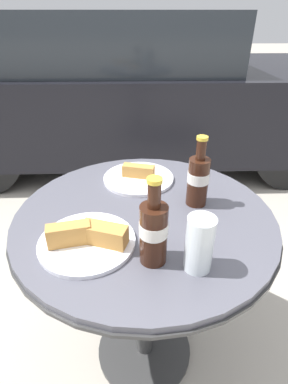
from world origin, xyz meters
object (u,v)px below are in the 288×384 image
(lunch_plate_far, at_px, (88,239))
(bistro_table, at_px, (144,247))
(cola_bottle_right, at_px, (154,231))
(drinking_glass, at_px, (199,246))
(parked_car, at_px, (134,91))
(lunch_plate_near, at_px, (139,177))
(cola_bottle_left, at_px, (198,179))

(lunch_plate_far, bearing_deg, bistro_table, 43.18)
(cola_bottle_right, bearing_deg, drinking_glass, -15.65)
(lunch_plate_far, bearing_deg, cola_bottle_right, -19.73)
(bistro_table, distance_m, parked_car, 2.19)
(cola_bottle_right, distance_m, drinking_glass, 0.11)
(bistro_table, xyz_separation_m, cola_bottle_right, (0.01, -0.21, 0.23))
(bistro_table, bearing_deg, cola_bottle_right, -85.96)
(lunch_plate_far, xyz_separation_m, parked_car, (0.12, 2.33, -0.13))
(drinking_glass, xyz_separation_m, lunch_plate_near, (-0.13, 0.45, -0.05))
(parked_car, bearing_deg, lunch_plate_near, -89.52)
(drinking_glass, relative_size, parked_car, 0.04)
(bistro_table, distance_m, cola_bottle_left, 0.29)
(drinking_glass, bearing_deg, lunch_plate_near, 106.65)
(drinking_glass, bearing_deg, bistro_table, 116.90)
(cola_bottle_right, bearing_deg, bistro_table, 94.04)
(bistro_table, xyz_separation_m, cola_bottle_left, (0.17, 0.05, 0.23))
(cola_bottle_left, bearing_deg, bistro_table, -163.90)
(bistro_table, bearing_deg, cola_bottle_left, 16.10)
(cola_bottle_right, relative_size, drinking_glass, 1.60)
(drinking_glass, bearing_deg, cola_bottle_right, 164.35)
(cola_bottle_left, xyz_separation_m, cola_bottle_right, (-0.15, -0.25, 0.00))
(drinking_glass, height_order, parked_car, parked_car)
(cola_bottle_left, height_order, lunch_plate_near, cola_bottle_left)
(cola_bottle_left, bearing_deg, lunch_plate_far, -149.05)
(bistro_table, height_order, lunch_plate_near, lunch_plate_near)
(lunch_plate_near, relative_size, lunch_plate_far, 0.99)
(cola_bottle_left, height_order, lunch_plate_far, cola_bottle_left)
(cola_bottle_right, bearing_deg, cola_bottle_left, 58.85)
(lunch_plate_near, bearing_deg, cola_bottle_right, -86.00)
(drinking_glass, bearing_deg, cola_bottle_left, 80.20)
(lunch_plate_near, distance_m, parked_car, 1.98)
(bistro_table, relative_size, lunch_plate_far, 3.12)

